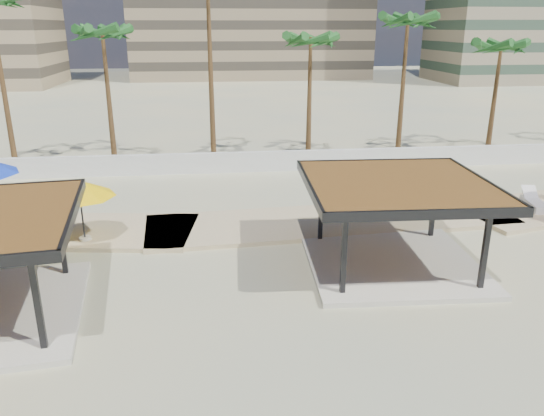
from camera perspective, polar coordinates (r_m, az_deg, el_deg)
The scene contains 11 objects.
ground at distance 16.69m, azimuth 5.17°, elevation -10.27°, with size 200.00×200.00×0.00m, color #CCBC87.
promenade at distance 23.90m, azimuth 6.17°, elevation -0.89°, with size 44.45×7.97×0.24m.
boundary_wall at distance 31.32m, azimuth -0.72°, elevation 5.04°, with size 56.00×0.30×1.20m, color silver.
pavilion_central at distance 18.96m, azimuth 13.11°, elevation -0.80°, with size 6.49×6.49×3.15m.
umbrella_b at distance 21.47m, azimuth -20.06°, elevation 1.96°, with size 2.84×2.84×2.44m.
lounger_a at distance 23.21m, azimuth -25.49°, elevation -2.44°, with size 1.75×2.44×0.89m.
lounger_b at distance 27.34m, azimuth 26.41°, elevation 0.43°, with size 1.04×2.18×0.79m.
palm_c at distance 32.86m, azimuth -17.74°, elevation 17.02°, with size 3.00×3.00×8.63m.
palm_e at distance 33.23m, azimuth 4.17°, elevation 17.11°, with size 3.00×3.00×8.19m.
palm_f at distance 35.02m, azimuth 14.37°, elevation 18.40°, with size 3.00×3.00×9.30m.
palm_g at distance 37.20m, azimuth 23.39°, elevation 15.28°, with size 3.00×3.00×7.79m.
Camera 1 is at (-3.17, -14.23, 8.13)m, focal length 35.00 mm.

